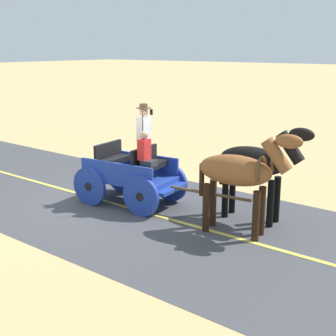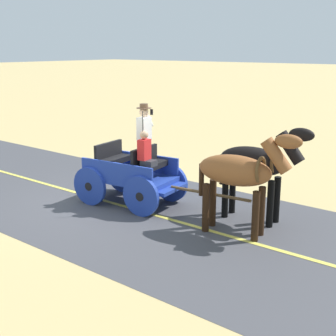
% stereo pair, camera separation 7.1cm
% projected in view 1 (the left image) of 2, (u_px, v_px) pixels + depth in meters
% --- Properties ---
extents(ground_plane, '(200.00, 200.00, 0.00)m').
position_uv_depth(ground_plane, '(105.00, 201.00, 11.96)').
color(ground_plane, tan).
extents(road_surface, '(5.70, 160.00, 0.01)m').
position_uv_depth(road_surface, '(105.00, 201.00, 11.96)').
color(road_surface, '#424247').
rests_on(road_surface, ground).
extents(road_centre_stripe, '(0.12, 160.00, 0.00)m').
position_uv_depth(road_centre_stripe, '(105.00, 201.00, 11.95)').
color(road_centre_stripe, '#DBCC4C').
rests_on(road_centre_stripe, road_surface).
extents(horse_drawn_carriage, '(1.69, 4.52, 2.50)m').
position_uv_depth(horse_drawn_carriage, '(133.00, 172.00, 11.59)').
color(horse_drawn_carriage, '#1E3899').
rests_on(horse_drawn_carriage, ground).
extents(horse_near_side, '(0.67, 2.14, 2.21)m').
position_uv_depth(horse_near_side, '(257.00, 164.00, 10.32)').
color(horse_near_side, black).
rests_on(horse_near_side, ground).
extents(horse_off_side, '(0.81, 2.15, 2.21)m').
position_uv_depth(horse_off_side, '(240.00, 173.00, 9.54)').
color(horse_off_side, brown).
rests_on(horse_off_side, ground).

